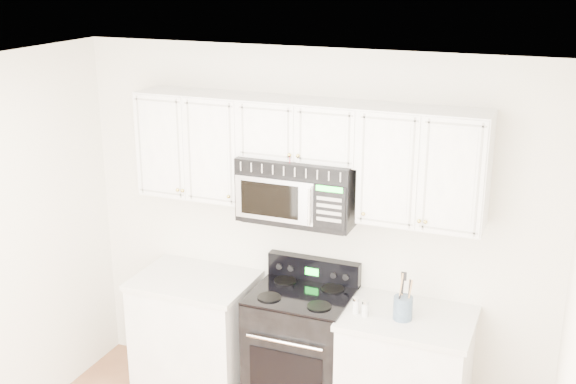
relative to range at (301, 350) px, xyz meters
The scene contains 9 objects.
room 1.67m from the range, 91.55° to the right, with size 3.51×3.51×2.61m.
base_cabinet_left 0.84m from the range, behind, with size 0.86×0.65×0.92m.
base_cabinet_right 0.76m from the range, ahead, with size 0.86×0.65×0.92m.
range is the anchor object (origin of this frame).
upper_cabinets 1.46m from the range, 107.49° to the left, with size 2.44×0.37×0.75m.
microwave 1.19m from the range, 120.79° to the left, with size 0.80×0.45×0.44m.
utensil_crock 0.91m from the range, ahead, with size 0.13×0.13×0.33m.
shaker_salt 0.71m from the range, 15.92° to the right, with size 0.05×0.05×0.11m.
shaker_pepper 0.66m from the range, 15.78° to the right, with size 0.05×0.05×0.11m.
Camera 1 is at (1.64, -2.82, 3.15)m, focal length 45.00 mm.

